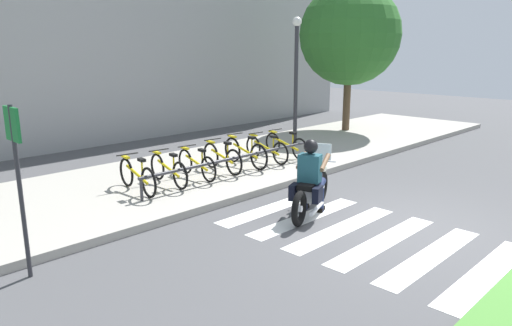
# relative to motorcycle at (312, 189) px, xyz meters

# --- Properties ---
(ground_plane) EXTENTS (48.00, 48.00, 0.00)m
(ground_plane) POSITION_rel_motorcycle_xyz_m (0.57, -1.70, -0.46)
(ground_plane) COLOR #4C4C4F
(sidewalk) EXTENTS (24.00, 4.40, 0.15)m
(sidewalk) POSITION_rel_motorcycle_xyz_m (0.57, 3.62, -0.39)
(sidewalk) COLOR #A8A399
(sidewalk) RESTS_ON ground
(crosswalk_stripe_0) EXTENTS (2.80, 0.40, 0.01)m
(crosswalk_stripe_0) POSITION_rel_motorcycle_xyz_m (-0.27, -3.30, -0.46)
(crosswalk_stripe_0) COLOR white
(crosswalk_stripe_0) RESTS_ON ground
(crosswalk_stripe_1) EXTENTS (2.80, 0.40, 0.01)m
(crosswalk_stripe_1) POSITION_rel_motorcycle_xyz_m (-0.27, -2.50, -0.46)
(crosswalk_stripe_1) COLOR white
(crosswalk_stripe_1) RESTS_ON ground
(crosswalk_stripe_2) EXTENTS (2.80, 0.40, 0.01)m
(crosswalk_stripe_2) POSITION_rel_motorcycle_xyz_m (-0.27, -1.70, -0.46)
(crosswalk_stripe_2) COLOR white
(crosswalk_stripe_2) RESTS_ON ground
(crosswalk_stripe_3) EXTENTS (2.80, 0.40, 0.01)m
(crosswalk_stripe_3) POSITION_rel_motorcycle_xyz_m (-0.27, -0.90, -0.46)
(crosswalk_stripe_3) COLOR white
(crosswalk_stripe_3) RESTS_ON ground
(crosswalk_stripe_4) EXTENTS (2.80, 0.40, 0.01)m
(crosswalk_stripe_4) POSITION_rel_motorcycle_xyz_m (-0.27, -0.10, -0.46)
(crosswalk_stripe_4) COLOR white
(crosswalk_stripe_4) RESTS_ON ground
(crosswalk_stripe_5) EXTENTS (2.80, 0.40, 0.01)m
(crosswalk_stripe_5) POSITION_rel_motorcycle_xyz_m (-0.27, 0.70, -0.46)
(crosswalk_stripe_5) COLOR white
(crosswalk_stripe_5) RESTS_ON ground
(motorcycle) EXTENTS (2.03, 0.98, 1.23)m
(motorcycle) POSITION_rel_motorcycle_xyz_m (0.00, 0.00, 0.00)
(motorcycle) COLOR black
(motorcycle) RESTS_ON ground
(rider) EXTENTS (0.75, 0.69, 1.44)m
(rider) POSITION_rel_motorcycle_xyz_m (-0.07, -0.03, 0.37)
(rider) COLOR #1E4C59
(rider) RESTS_ON ground
(bicycle_0) EXTENTS (0.48, 1.65, 0.76)m
(bicycle_0) POSITION_rel_motorcycle_xyz_m (-1.86, 3.08, 0.04)
(bicycle_0) COLOR black
(bicycle_0) RESTS_ON sidewalk
(bicycle_1) EXTENTS (0.48, 1.60, 0.73)m
(bicycle_1) POSITION_rel_motorcycle_xyz_m (-1.09, 3.08, 0.03)
(bicycle_1) COLOR black
(bicycle_1) RESTS_ON sidewalk
(bicycle_2) EXTENTS (0.48, 1.57, 0.72)m
(bicycle_2) POSITION_rel_motorcycle_xyz_m (-0.31, 3.08, 0.02)
(bicycle_2) COLOR black
(bicycle_2) RESTS_ON sidewalk
(bicycle_3) EXTENTS (0.48, 1.58, 0.77)m
(bicycle_3) POSITION_rel_motorcycle_xyz_m (0.46, 3.08, 0.04)
(bicycle_3) COLOR black
(bicycle_3) RESTS_ON sidewalk
(bicycle_4) EXTENTS (0.48, 1.73, 0.80)m
(bicycle_4) POSITION_rel_motorcycle_xyz_m (1.23, 3.08, 0.05)
(bicycle_4) COLOR black
(bicycle_4) RESTS_ON sidewalk
(bicycle_5) EXTENTS (0.48, 1.68, 0.72)m
(bicycle_5) POSITION_rel_motorcycle_xyz_m (2.01, 3.08, 0.02)
(bicycle_5) COLOR black
(bicycle_5) RESTS_ON sidewalk
(bicycle_6) EXTENTS (0.48, 1.68, 0.72)m
(bicycle_6) POSITION_rel_motorcycle_xyz_m (2.78, 3.08, 0.02)
(bicycle_6) COLOR black
(bicycle_6) RESTS_ON sidewalk
(bike_rack) EXTENTS (5.24, 0.07, 0.49)m
(bike_rack) POSITION_rel_motorcycle_xyz_m (0.46, 2.52, 0.11)
(bike_rack) COLOR #333338
(bike_rack) RESTS_ON sidewalk
(street_lamp) EXTENTS (0.28, 0.28, 3.95)m
(street_lamp) POSITION_rel_motorcycle_xyz_m (4.29, 4.02, 1.96)
(street_lamp) COLOR #2D2D33
(street_lamp) RESTS_ON ground
(street_sign) EXTENTS (0.06, 0.44, 2.36)m
(street_sign) POSITION_rel_motorcycle_xyz_m (-4.76, 1.12, 1.16)
(street_sign) COLOR #2D2D33
(street_sign) RESTS_ON ground
(tree_near_rack) EXTENTS (3.52, 3.52, 5.28)m
(tree_near_rack) POSITION_rel_motorcycle_xyz_m (7.64, 4.42, 3.05)
(tree_near_rack) COLOR brown
(tree_near_rack) RESTS_ON ground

